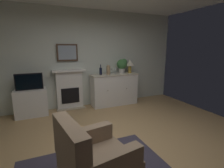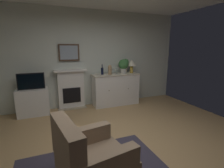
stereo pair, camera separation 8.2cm
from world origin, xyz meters
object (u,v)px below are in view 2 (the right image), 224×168
(wine_glass_center, at_px, (117,70))
(tv_set, at_px, (31,81))
(table_lamp, at_px, (132,64))
(potted_plant_small, at_px, (124,65))
(tv_cabinet, at_px, (33,102))
(wine_glass_left, at_px, (113,70))
(fireplace_unit, at_px, (71,89))
(sideboard_cabinet, at_px, (116,89))
(vase_decorative, at_px, (110,70))
(armchair, at_px, (90,160))
(wine_bottle, at_px, (102,71))
(framed_picture, at_px, (69,53))

(wine_glass_center, xyz_separation_m, tv_set, (-2.29, -0.03, -0.17))
(table_lamp, bearing_deg, potted_plant_small, 169.06)
(wine_glass_center, bearing_deg, tv_cabinet, -179.71)
(wine_glass_left, relative_size, tv_cabinet, 0.22)
(fireplace_unit, xyz_separation_m, sideboard_cabinet, (1.28, -0.18, -0.08))
(fireplace_unit, distance_m, table_lamp, 1.92)
(sideboard_cabinet, xyz_separation_m, vase_decorative, (-0.20, -0.05, 0.60))
(tv_cabinet, bearing_deg, sideboard_cabinet, -0.38)
(sideboard_cabinet, height_order, armchair, sideboard_cabinet)
(vase_decorative, distance_m, tv_cabinet, 2.18)
(tv_cabinet, xyz_separation_m, armchair, (0.76, -2.78, 0.04))
(fireplace_unit, xyz_separation_m, armchair, (-0.21, -2.94, -0.17))
(wine_glass_center, xyz_separation_m, tv_cabinet, (-2.29, -0.01, -0.71))
(armchair, bearing_deg, tv_set, 105.46)
(sideboard_cabinet, distance_m, wine_bottle, 0.70)
(fireplace_unit, relative_size, vase_decorative, 3.91)
(table_lamp, xyz_separation_m, potted_plant_small, (-0.23, 0.05, -0.02))
(fireplace_unit, xyz_separation_m, wine_glass_center, (1.32, -0.15, 0.50))
(sideboard_cabinet, height_order, tv_set, tv_set)
(sideboard_cabinet, bearing_deg, armchair, -118.36)
(framed_picture, height_order, potted_plant_small, framed_picture)
(framed_picture, relative_size, tv_cabinet, 0.73)
(tv_cabinet, height_order, potted_plant_small, potted_plant_small)
(fireplace_unit, distance_m, vase_decorative, 1.21)
(table_lamp, distance_m, wine_bottle, 0.94)
(fireplace_unit, relative_size, wine_glass_left, 6.67)
(wine_glass_center, height_order, tv_cabinet, wine_glass_center)
(wine_bottle, height_order, vase_decorative, wine_bottle)
(framed_picture, relative_size, potted_plant_small, 1.28)
(table_lamp, distance_m, tv_cabinet, 2.90)
(table_lamp, height_order, wine_glass_center, table_lamp)
(wine_bottle, distance_m, vase_decorative, 0.22)
(framed_picture, distance_m, tv_cabinet, 1.57)
(fireplace_unit, xyz_separation_m, wine_glass_left, (1.21, -0.15, 0.50))
(vase_decorative, relative_size, tv_cabinet, 0.38)
(vase_decorative, xyz_separation_m, tv_cabinet, (-2.05, 0.06, -0.73))
(wine_glass_center, height_order, potted_plant_small, potted_plant_small)
(wine_glass_center, xyz_separation_m, armchair, (-1.53, -2.79, -0.67))
(wine_glass_left, distance_m, tv_cabinet, 2.30)
(fireplace_unit, relative_size, armchair, 1.19)
(wine_glass_left, xyz_separation_m, potted_plant_small, (0.35, 0.02, 0.13))
(sideboard_cabinet, relative_size, wine_bottle, 4.77)
(tv_set, relative_size, potted_plant_small, 1.44)
(framed_picture, distance_m, vase_decorative, 1.21)
(framed_picture, xyz_separation_m, tv_cabinet, (-0.97, -0.21, -1.21))
(vase_decorative, distance_m, potted_plant_small, 0.51)
(wine_bottle, bearing_deg, fireplace_unit, 170.45)
(wine_glass_left, bearing_deg, vase_decorative, -150.97)
(fireplace_unit, bearing_deg, table_lamp, -5.65)
(wine_glass_left, bearing_deg, wine_glass_center, 0.71)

